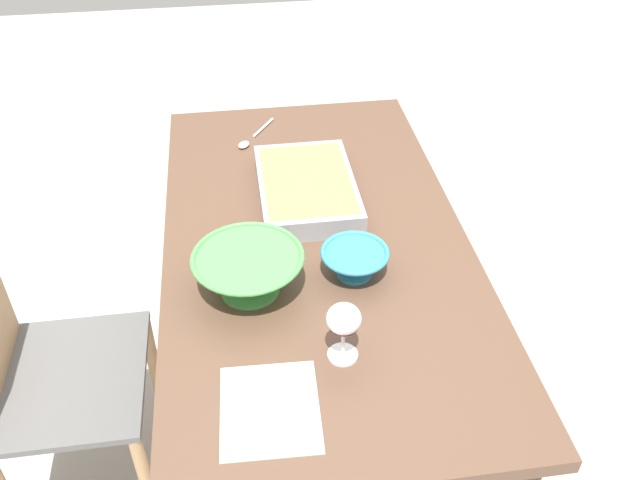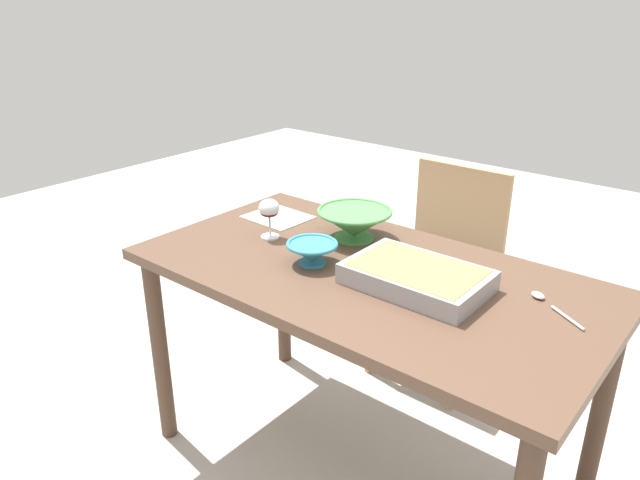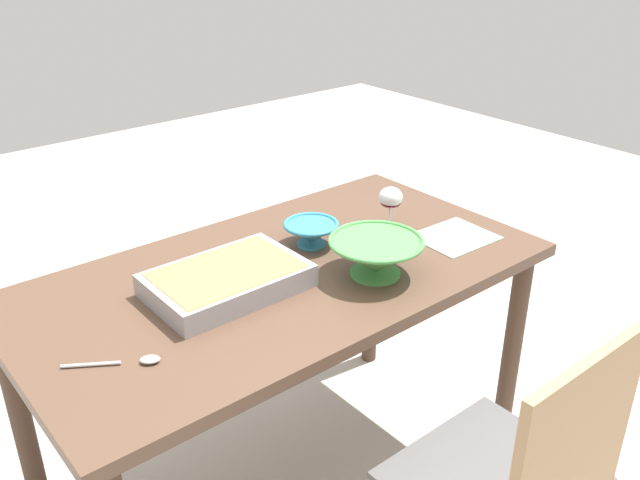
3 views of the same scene
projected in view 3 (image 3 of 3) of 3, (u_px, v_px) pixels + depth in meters
dining_table at (283, 300)px, 1.91m from camera, size 1.45×0.77×0.78m
wine_glass at (390, 200)px, 2.06m from camera, size 0.07×0.07×0.14m
casserole_dish at (226, 278)px, 1.76m from camera, size 0.40×0.26×0.06m
mixing_bowl at (311, 232)px, 1.99m from camera, size 0.16×0.16×0.07m
small_bowl at (376, 255)px, 1.82m from camera, size 0.26×0.26×0.11m
serving_spoon at (132, 361)px, 1.48m from camera, size 0.19×0.13×0.01m
napkin at (455, 237)px, 2.06m from camera, size 0.23×0.20×0.00m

